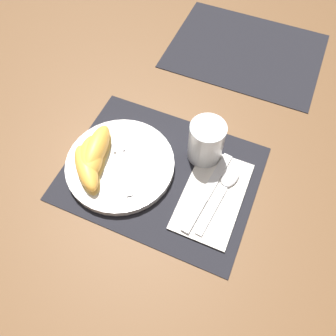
{
  "coord_description": "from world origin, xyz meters",
  "views": [
    {
      "loc": [
        0.15,
        -0.31,
        0.61
      ],
      "look_at": [
        0.01,
        0.01,
        0.02
      ],
      "focal_mm": 35.0,
      "sensor_mm": 36.0,
      "label": 1
    }
  ],
  "objects_px": {
    "citrus_wedge_1": "(91,158)",
    "fork": "(120,154)",
    "citrus_wedge_0": "(97,150)",
    "citrus_wedge_2": "(87,168)",
    "knife": "(207,193)",
    "spoon": "(226,184)",
    "plate": "(120,164)",
    "juice_glass": "(206,143)"
  },
  "relations": [
    {
      "from": "citrus_wedge_0",
      "to": "citrus_wedge_2",
      "type": "height_order",
      "value": "citrus_wedge_0"
    },
    {
      "from": "plate",
      "to": "juice_glass",
      "type": "relative_size",
      "value": 2.38
    },
    {
      "from": "citrus_wedge_1",
      "to": "plate",
      "type": "bearing_deg",
      "value": 22.43
    },
    {
      "from": "fork",
      "to": "citrus_wedge_1",
      "type": "height_order",
      "value": "citrus_wedge_1"
    },
    {
      "from": "knife",
      "to": "citrus_wedge_2",
      "type": "xyz_separation_m",
      "value": [
        -0.24,
        -0.06,
        0.03
      ]
    },
    {
      "from": "plate",
      "to": "citrus_wedge_1",
      "type": "height_order",
      "value": "citrus_wedge_1"
    },
    {
      "from": "knife",
      "to": "spoon",
      "type": "bearing_deg",
      "value": 49.05
    },
    {
      "from": "spoon",
      "to": "citrus_wedge_0",
      "type": "xyz_separation_m",
      "value": [
        -0.27,
        -0.04,
        0.03
      ]
    },
    {
      "from": "knife",
      "to": "fork",
      "type": "relative_size",
      "value": 1.33
    },
    {
      "from": "knife",
      "to": "citrus_wedge_0",
      "type": "distance_m",
      "value": 0.25
    },
    {
      "from": "plate",
      "to": "citrus_wedge_1",
      "type": "relative_size",
      "value": 1.88
    },
    {
      "from": "plate",
      "to": "knife",
      "type": "xyz_separation_m",
      "value": [
        0.19,
        0.01,
        -0.0
      ]
    },
    {
      "from": "citrus_wedge_0",
      "to": "plate",
      "type": "bearing_deg",
      "value": 1.44
    },
    {
      "from": "plate",
      "to": "citrus_wedge_2",
      "type": "relative_size",
      "value": 2.01
    },
    {
      "from": "juice_glass",
      "to": "knife",
      "type": "distance_m",
      "value": 0.1
    },
    {
      "from": "fork",
      "to": "citrus_wedge_0",
      "type": "bearing_deg",
      "value": -156.91
    },
    {
      "from": "knife",
      "to": "fork",
      "type": "xyz_separation_m",
      "value": [
        -0.2,
        0.01,
        0.01
      ]
    },
    {
      "from": "citrus_wedge_1",
      "to": "citrus_wedge_2",
      "type": "bearing_deg",
      "value": -81.36
    },
    {
      "from": "citrus_wedge_0",
      "to": "citrus_wedge_2",
      "type": "bearing_deg",
      "value": -87.48
    },
    {
      "from": "fork",
      "to": "citrus_wedge_1",
      "type": "relative_size",
      "value": 1.23
    },
    {
      "from": "fork",
      "to": "citrus_wedge_2",
      "type": "relative_size",
      "value": 1.32
    },
    {
      "from": "spoon",
      "to": "citrus_wedge_0",
      "type": "distance_m",
      "value": 0.28
    },
    {
      "from": "plate",
      "to": "knife",
      "type": "bearing_deg",
      "value": 2.81
    },
    {
      "from": "spoon",
      "to": "plate",
      "type": "bearing_deg",
      "value": -168.92
    },
    {
      "from": "juice_glass",
      "to": "fork",
      "type": "distance_m",
      "value": 0.18
    },
    {
      "from": "knife",
      "to": "citrus_wedge_0",
      "type": "relative_size",
      "value": 1.53
    },
    {
      "from": "plate",
      "to": "citrus_wedge_0",
      "type": "bearing_deg",
      "value": -178.56
    },
    {
      "from": "plate",
      "to": "citrus_wedge_1",
      "type": "bearing_deg",
      "value": -157.57
    },
    {
      "from": "citrus_wedge_0",
      "to": "citrus_wedge_1",
      "type": "distance_m",
      "value": 0.02
    },
    {
      "from": "plate",
      "to": "spoon",
      "type": "bearing_deg",
      "value": 11.08
    },
    {
      "from": "plate",
      "to": "fork",
      "type": "distance_m",
      "value": 0.02
    },
    {
      "from": "spoon",
      "to": "citrus_wedge_0",
      "type": "relative_size",
      "value": 1.36
    },
    {
      "from": "knife",
      "to": "citrus_wedge_0",
      "type": "bearing_deg",
      "value": -177.48
    },
    {
      "from": "citrus_wedge_2",
      "to": "fork",
      "type": "bearing_deg",
      "value": 57.19
    },
    {
      "from": "fork",
      "to": "citrus_wedge_2",
      "type": "distance_m",
      "value": 0.08
    },
    {
      "from": "plate",
      "to": "juice_glass",
      "type": "xyz_separation_m",
      "value": [
        0.15,
        0.1,
        0.03
      ]
    },
    {
      "from": "fork",
      "to": "citrus_wedge_2",
      "type": "height_order",
      "value": "citrus_wedge_2"
    },
    {
      "from": "plate",
      "to": "citrus_wedge_1",
      "type": "xyz_separation_m",
      "value": [
        -0.05,
        -0.02,
        0.03
      ]
    },
    {
      "from": "citrus_wedge_1",
      "to": "fork",
      "type": "bearing_deg",
      "value": 40.84
    },
    {
      "from": "citrus_wedge_0",
      "to": "fork",
      "type": "bearing_deg",
      "value": 23.09
    },
    {
      "from": "fork",
      "to": "citrus_wedge_1",
      "type": "bearing_deg",
      "value": -139.16
    },
    {
      "from": "spoon",
      "to": "citrus_wedge_2",
      "type": "distance_m",
      "value": 0.29
    }
  ]
}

